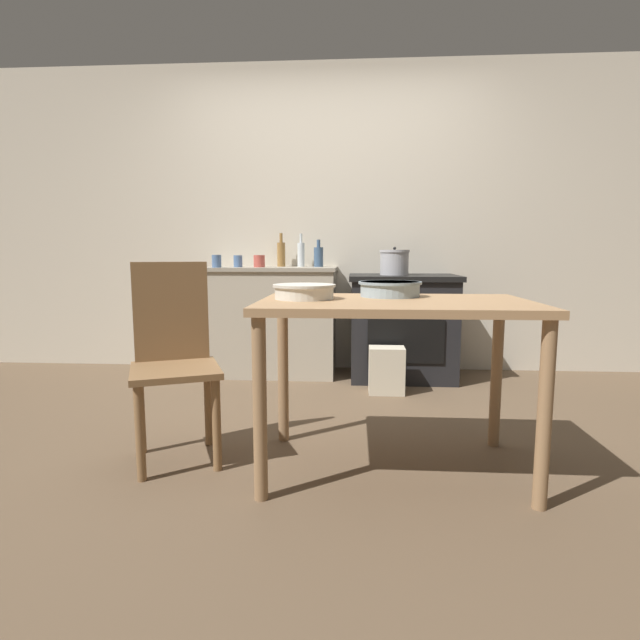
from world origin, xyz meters
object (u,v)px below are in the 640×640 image
at_px(cup_center, 217,261).
at_px(chair, 174,355).
at_px(stock_pot, 394,262).
at_px(mixing_bowl_large, 304,291).
at_px(mixing_bowl_small, 390,288).
at_px(stove, 402,326).
at_px(work_table, 394,324).
at_px(cup_center_left, 259,261).
at_px(bottle_mid_left, 281,254).
at_px(bottle_left, 319,256).
at_px(cup_center_right, 238,261).
at_px(bottle_far_left, 301,254).
at_px(flour_sack, 387,370).

bearing_deg(cup_center, chair, -82.28).
xyz_separation_m(stock_pot, mixing_bowl_large, (-0.54, -1.70, -0.10)).
bearing_deg(mixing_bowl_small, stove, 82.19).
distance_m(work_table, stock_pot, 1.75).
height_order(stove, cup_center, cup_center).
relative_size(mixing_bowl_large, mixing_bowl_small, 0.95).
bearing_deg(stove, work_table, -96.68).
bearing_deg(cup_center_left, bottle_mid_left, 53.78).
relative_size(mixing_bowl_small, cup_center, 3.06).
distance_m(work_table, bottle_left, 1.98).
bearing_deg(cup_center_right, stove, -0.50).
bearing_deg(bottle_mid_left, mixing_bowl_large, -78.66).
distance_m(stove, bottle_far_left, 1.03).
distance_m(flour_sack, stock_pot, 0.89).
bearing_deg(bottle_mid_left, stock_pot, -13.69).
xyz_separation_m(work_table, bottle_mid_left, (-0.79, 1.95, 0.31)).
height_order(stock_pot, cup_center_left, stock_pot).
distance_m(cup_center_left, cup_center_right, 0.18).
relative_size(cup_center_left, cup_center_right, 1.01).
bearing_deg(mixing_bowl_large, cup_center_right, 112.28).
bearing_deg(bottle_left, work_table, -75.96).
bearing_deg(bottle_far_left, flour_sack, -44.96).
relative_size(stock_pot, bottle_mid_left, 0.84).
relative_size(stove, bottle_left, 3.82).
bearing_deg(bottle_mid_left, cup_center, -146.57).
xyz_separation_m(stove, bottle_far_left, (-0.83, 0.20, 0.57)).
relative_size(bottle_left, cup_center, 2.25).
relative_size(mixing_bowl_large, cup_center_right, 3.02).
distance_m(flour_sack, mixing_bowl_large, 1.48).
relative_size(bottle_mid_left, cup_center_right, 2.91).
bearing_deg(mixing_bowl_small, flour_sack, 86.60).
xyz_separation_m(stock_pot, cup_center_left, (-1.07, 0.02, 0.01)).
distance_m(chair, cup_center_right, 1.73).
distance_m(bottle_mid_left, cup_center, 0.56).
distance_m(stove, stock_pot, 0.51).
distance_m(bottle_left, bottle_mid_left, 0.32).
height_order(stock_pot, bottle_far_left, bottle_far_left).
distance_m(stock_pot, bottle_mid_left, 0.95).
relative_size(work_table, flour_sack, 3.60).
distance_m(work_table, flour_sack, 1.37).
distance_m(stock_pot, mixing_bowl_small, 1.55).
relative_size(chair, bottle_far_left, 3.48).
bearing_deg(stock_pot, flour_sack, -99.49).
distance_m(mixing_bowl_small, bottle_far_left, 1.87).
bearing_deg(cup_center, work_table, -52.58).
relative_size(chair, bottle_mid_left, 3.43).
bearing_deg(cup_center_left, stock_pot, -1.21).
bearing_deg(cup_center, bottle_far_left, 25.74).
distance_m(stove, work_table, 1.78).
relative_size(stock_pot, bottle_left, 1.05).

